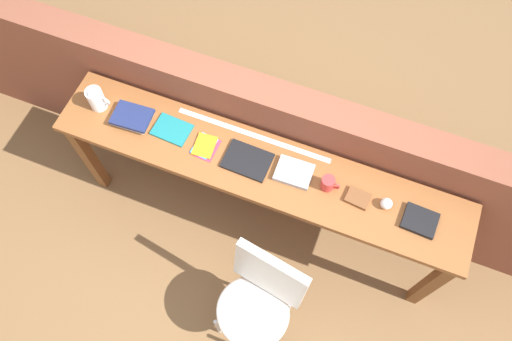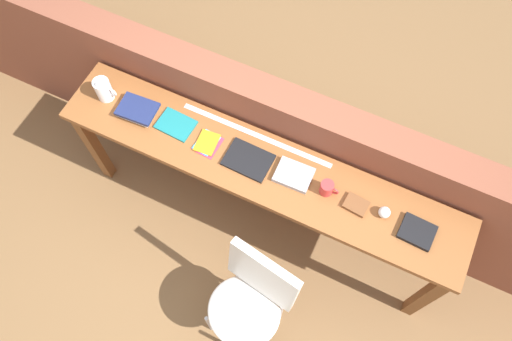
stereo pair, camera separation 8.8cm
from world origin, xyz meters
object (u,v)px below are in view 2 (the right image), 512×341
chair_white_moulded (251,299)px  sports_ball_small (384,212)px  mug (327,188)px  leather_journal_brown (356,205)px  book_repair_rightmost (417,232)px  magazine_cycling (176,125)px  book_stack_leftmost (137,109)px  pitcher_white (104,89)px  pamphlet_pile_colourful (207,143)px  book_open_centre (248,160)px

chair_white_moulded → sports_ball_small: sports_ball_small is taller
mug → leather_journal_brown: 0.18m
mug → sports_ball_small: size_ratio=1.66×
mug → book_repair_rightmost: size_ratio=0.60×
magazine_cycling → leather_journal_brown: 1.16m
chair_white_moulded → book_repair_rightmost: 1.02m
book_stack_leftmost → sports_ball_small: bearing=0.4°
book_repair_rightmost → chair_white_moulded: bearing=-134.1°
magazine_cycling → pitcher_white: bearing=-176.2°
leather_journal_brown → pamphlet_pile_colourful: bearing=-173.7°
book_open_centre → book_stack_leftmost: bearing=-179.2°
pamphlet_pile_colourful → sports_ball_small: (1.08, 0.03, 0.03)m
chair_white_moulded → pamphlet_pile_colourful: bearing=132.6°
pitcher_white → sports_ball_small: size_ratio=2.78×
mug → leather_journal_brown: mug is taller
chair_white_moulded → magazine_cycling: (-0.82, 0.68, 0.36)m
book_open_centre → book_repair_rightmost: size_ratio=1.46×
book_open_centre → chair_white_moulded: bearing=-61.8°
pitcher_white → pamphlet_pile_colourful: 0.72m
book_stack_leftmost → pitcher_white: bearing=176.9°
chair_white_moulded → sports_ball_small: (0.49, 0.67, 0.39)m
magazine_cycling → sports_ball_small: sports_ball_small is taller
book_open_centre → pitcher_white: bearing=-179.8°
chair_white_moulded → leather_journal_brown: leather_journal_brown is taller
book_open_centre → leather_journal_brown: leather_journal_brown is taller
mug → book_open_centre: bearing=-178.2°
pitcher_white → magazine_cycling: 0.49m
pitcher_white → leather_journal_brown: bearing=-0.6°
book_stack_leftmost → sports_ball_small: 1.57m
chair_white_moulded → pitcher_white: size_ratio=4.85×
pitcher_white → leather_journal_brown: 1.65m
mug → leather_journal_brown: (0.18, -0.01, -0.03)m
chair_white_moulded → pitcher_white: pitcher_white is taller
leather_journal_brown → sports_ball_small: (0.16, 0.02, 0.02)m
pitcher_white → pamphlet_pile_colourful: bearing=-2.2°
book_stack_leftmost → book_open_centre: bearing=-0.8°
chair_white_moulded → book_repair_rightmost: size_ratio=4.86×
chair_white_moulded → book_stack_leftmost: (-1.07, 0.66, 0.38)m
book_stack_leftmost → leather_journal_brown: bearing=-0.1°
pitcher_white → book_stack_leftmost: bearing=-3.1°
book_open_centre → mug: (0.48, 0.02, 0.04)m
pitcher_white → magazine_cycling: pitcher_white is taller
book_stack_leftmost → pamphlet_pile_colourful: (0.48, -0.01, -0.02)m
leather_journal_brown → book_repair_rightmost: book_repair_rightmost is taller
book_open_centre → leather_journal_brown: size_ratio=2.06×
magazine_cycling → leather_journal_brown: (1.16, -0.02, 0.00)m
book_stack_leftmost → book_repair_rightmost: size_ratio=1.33×
book_repair_rightmost → sports_ball_small: bearing=176.4°
pamphlet_pile_colourful → mug: mug is taller
chair_white_moulded → book_open_centre: 0.81m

